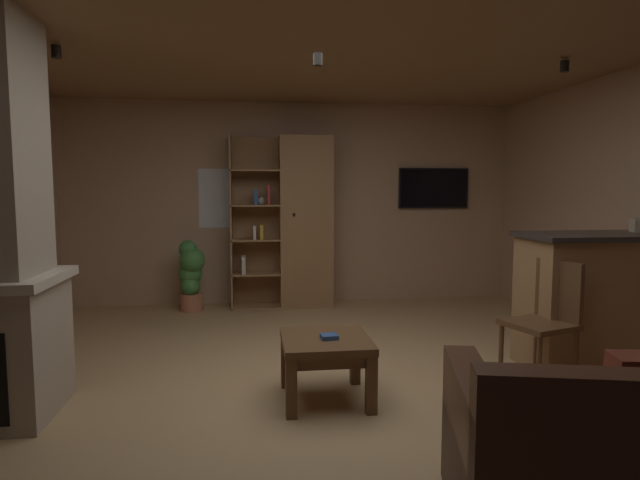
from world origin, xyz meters
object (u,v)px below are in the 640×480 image
(table_book_0, at_px, (329,337))
(kitchen_bar_counter, at_px, (613,300))
(bookshelf_cabinet, at_px, (299,223))
(dining_chair, at_px, (547,314))
(tissue_box, at_px, (640,225))
(potted_floor_plant, at_px, (191,273))
(coffee_table, at_px, (326,350))
(wall_mounted_tv, at_px, (433,188))

(table_book_0, bearing_deg, kitchen_bar_counter, 9.78)
(bookshelf_cabinet, bearing_deg, kitchen_bar_counter, -48.38)
(bookshelf_cabinet, height_order, kitchen_bar_counter, bookshelf_cabinet)
(bookshelf_cabinet, xyz_separation_m, dining_chair, (1.57, -2.91, -0.50))
(tissue_box, bearing_deg, potted_floor_plant, 147.92)
(coffee_table, distance_m, dining_chair, 1.66)
(bookshelf_cabinet, height_order, potted_floor_plant, bookshelf_cabinet)
(bookshelf_cabinet, distance_m, coffee_table, 3.06)
(bookshelf_cabinet, height_order, wall_mounted_tv, bookshelf_cabinet)
(dining_chair, bearing_deg, kitchen_bar_counter, 22.42)
(bookshelf_cabinet, bearing_deg, coffee_table, -91.62)
(table_book_0, xyz_separation_m, wall_mounted_tv, (1.84, 3.22, 1.00))
(coffee_table, bearing_deg, wall_mounted_tv, 59.76)
(dining_chair, distance_m, potted_floor_plant, 3.99)
(tissue_box, bearing_deg, dining_chair, -159.84)
(table_book_0, bearing_deg, dining_chair, 3.61)
(table_book_0, bearing_deg, wall_mounted_tv, 60.23)
(potted_floor_plant, bearing_deg, bookshelf_cabinet, 5.66)
(bookshelf_cabinet, xyz_separation_m, wall_mounted_tv, (1.78, 0.21, 0.42))
(coffee_table, bearing_deg, table_book_0, -54.80)
(potted_floor_plant, height_order, wall_mounted_tv, wall_mounted_tv)
(bookshelf_cabinet, height_order, table_book_0, bookshelf_cabinet)
(table_book_0, distance_m, wall_mounted_tv, 3.84)
(bookshelf_cabinet, xyz_separation_m, potted_floor_plant, (-1.29, -0.13, -0.58))
(bookshelf_cabinet, bearing_deg, wall_mounted_tv, 6.76)
(potted_floor_plant, bearing_deg, tissue_box, -32.08)
(tissue_box, bearing_deg, wall_mounted_tv, 105.86)
(dining_chair, height_order, potted_floor_plant, dining_chair)
(table_book_0, relative_size, dining_chair, 0.12)
(wall_mounted_tv, bearing_deg, bookshelf_cabinet, -173.24)
(potted_floor_plant, xyz_separation_m, wall_mounted_tv, (3.07, 0.34, 1.00))
(bookshelf_cabinet, distance_m, dining_chair, 3.34)
(tissue_box, distance_m, potted_floor_plant, 4.60)
(table_book_0, height_order, wall_mounted_tv, wall_mounted_tv)
(kitchen_bar_counter, distance_m, wall_mounted_tv, 3.00)
(bookshelf_cabinet, relative_size, dining_chair, 2.26)
(bookshelf_cabinet, relative_size, coffee_table, 3.36)
(tissue_box, distance_m, table_book_0, 2.76)
(coffee_table, xyz_separation_m, table_book_0, (0.02, -0.03, 0.10))
(table_book_0, relative_size, wall_mounted_tv, 0.12)
(bookshelf_cabinet, distance_m, tissue_box, 3.61)
(dining_chair, bearing_deg, tissue_box, 20.16)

